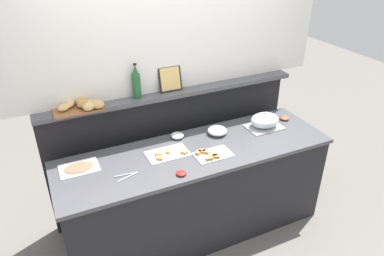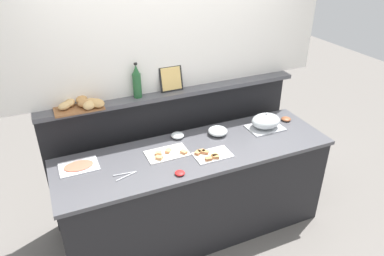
{
  "view_description": "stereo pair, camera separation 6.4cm",
  "coord_description": "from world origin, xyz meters",
  "px_view_note": "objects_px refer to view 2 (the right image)",
  "views": [
    {
      "loc": [
        -1.16,
        -2.38,
        2.61
      ],
      "look_at": [
        0.0,
        0.1,
        1.09
      ],
      "focal_mm": 33.6,
      "sensor_mm": 36.0,
      "label": 1
    },
    {
      "loc": [
        -1.1,
        -2.4,
        2.61
      ],
      "look_at": [
        0.0,
        0.1,
        1.09
      ],
      "focal_mm": 33.6,
      "sensor_mm": 36.0,
      "label": 2
    }
  ],
  "objects_px": {
    "glass_bowl_large": "(178,136)",
    "condiment_bowl_dark": "(286,119)",
    "sandwich_platter_front": "(211,155)",
    "condiment_bowl_red": "(180,173)",
    "framed_picture": "(171,79)",
    "sandwich_platter_side": "(167,153)",
    "cold_cuts_platter": "(79,166)",
    "bread_basket": "(83,104)",
    "serving_cloche": "(266,122)",
    "serving_tongs": "(126,175)",
    "glass_bowl_medium": "(218,131)",
    "wine_bottle_green": "(137,82)"
  },
  "relations": [
    {
      "from": "sandwich_platter_side",
      "to": "serving_tongs",
      "type": "height_order",
      "value": "sandwich_platter_side"
    },
    {
      "from": "glass_bowl_large",
      "to": "condiment_bowl_dark",
      "type": "xyz_separation_m",
      "value": [
        1.13,
        -0.12,
        -0.01
      ]
    },
    {
      "from": "condiment_bowl_red",
      "to": "glass_bowl_large",
      "type": "bearing_deg",
      "value": 70.11
    },
    {
      "from": "cold_cuts_platter",
      "to": "framed_picture",
      "type": "xyz_separation_m",
      "value": [
        0.95,
        0.35,
        0.48
      ]
    },
    {
      "from": "sandwich_platter_side",
      "to": "cold_cuts_platter",
      "type": "xyz_separation_m",
      "value": [
        -0.72,
        0.11,
        0.0
      ]
    },
    {
      "from": "sandwich_platter_side",
      "to": "condiment_bowl_red",
      "type": "relative_size",
      "value": 4.48
    },
    {
      "from": "sandwich_platter_front",
      "to": "condiment_bowl_dark",
      "type": "height_order",
      "value": "sandwich_platter_front"
    },
    {
      "from": "framed_picture",
      "to": "serving_tongs",
      "type": "bearing_deg",
      "value": -135.34
    },
    {
      "from": "glass_bowl_large",
      "to": "condiment_bowl_dark",
      "type": "height_order",
      "value": "glass_bowl_large"
    },
    {
      "from": "glass_bowl_medium",
      "to": "condiment_bowl_dark",
      "type": "xyz_separation_m",
      "value": [
        0.76,
        -0.03,
        -0.02
      ]
    },
    {
      "from": "sandwich_platter_side",
      "to": "serving_cloche",
      "type": "xyz_separation_m",
      "value": [
        1.03,
        0.05,
        0.06
      ]
    },
    {
      "from": "sandwich_platter_front",
      "to": "glass_bowl_medium",
      "type": "bearing_deg",
      "value": 53.63
    },
    {
      "from": "glass_bowl_large",
      "to": "bread_basket",
      "type": "xyz_separation_m",
      "value": [
        -0.77,
        0.18,
        0.39
      ]
    },
    {
      "from": "bread_basket",
      "to": "framed_picture",
      "type": "relative_size",
      "value": 1.83
    },
    {
      "from": "glass_bowl_medium",
      "to": "condiment_bowl_dark",
      "type": "distance_m",
      "value": 0.76
    },
    {
      "from": "condiment_bowl_dark",
      "to": "wine_bottle_green",
      "type": "relative_size",
      "value": 0.31
    },
    {
      "from": "bread_basket",
      "to": "wine_bottle_green",
      "type": "bearing_deg",
      "value": 3.97
    },
    {
      "from": "cold_cuts_platter",
      "to": "serving_tongs",
      "type": "xyz_separation_m",
      "value": [
        0.32,
        -0.26,
        -0.0
      ]
    },
    {
      "from": "cold_cuts_platter",
      "to": "serving_tongs",
      "type": "distance_m",
      "value": 0.42
    },
    {
      "from": "condiment_bowl_dark",
      "to": "serving_tongs",
      "type": "height_order",
      "value": "condiment_bowl_dark"
    },
    {
      "from": "glass_bowl_medium",
      "to": "serving_tongs",
      "type": "relative_size",
      "value": 0.98
    },
    {
      "from": "bread_basket",
      "to": "sandwich_platter_front",
      "type": "bearing_deg",
      "value": -32.5
    },
    {
      "from": "glass_bowl_large",
      "to": "condiment_bowl_red",
      "type": "bearing_deg",
      "value": -109.89
    },
    {
      "from": "sandwich_platter_front",
      "to": "framed_picture",
      "type": "xyz_separation_m",
      "value": [
        -0.1,
        0.64,
        0.48
      ]
    },
    {
      "from": "sandwich_platter_front",
      "to": "bread_basket",
      "type": "bearing_deg",
      "value": 147.5
    },
    {
      "from": "glass_bowl_medium",
      "to": "sandwich_platter_side",
      "type": "bearing_deg",
      "value": -166.69
    },
    {
      "from": "sandwich_platter_side",
      "to": "condiment_bowl_red",
      "type": "distance_m",
      "value": 0.31
    },
    {
      "from": "cold_cuts_platter",
      "to": "glass_bowl_medium",
      "type": "height_order",
      "value": "glass_bowl_medium"
    },
    {
      "from": "wine_bottle_green",
      "to": "framed_picture",
      "type": "xyz_separation_m",
      "value": [
        0.33,
        0.02,
        -0.03
      ]
    },
    {
      "from": "glass_bowl_large",
      "to": "condiment_bowl_dark",
      "type": "relative_size",
      "value": 1.26
    },
    {
      "from": "framed_picture",
      "to": "sandwich_platter_front",
      "type": "bearing_deg",
      "value": -80.69
    },
    {
      "from": "serving_tongs",
      "to": "framed_picture",
      "type": "relative_size",
      "value": 0.8
    },
    {
      "from": "cold_cuts_platter",
      "to": "glass_bowl_large",
      "type": "bearing_deg",
      "value": 7.38
    },
    {
      "from": "wine_bottle_green",
      "to": "framed_picture",
      "type": "relative_size",
      "value": 1.35
    },
    {
      "from": "sandwich_platter_side",
      "to": "bread_basket",
      "type": "xyz_separation_m",
      "value": [
        -0.58,
        0.41,
        0.4
      ]
    },
    {
      "from": "sandwich_platter_side",
      "to": "glass_bowl_medium",
      "type": "relative_size",
      "value": 1.98
    },
    {
      "from": "glass_bowl_large",
      "to": "condiment_bowl_dark",
      "type": "bearing_deg",
      "value": -6.22
    },
    {
      "from": "condiment_bowl_red",
      "to": "framed_picture",
      "type": "distance_m",
      "value": 0.94
    },
    {
      "from": "condiment_bowl_dark",
      "to": "wine_bottle_green",
      "type": "bearing_deg",
      "value": 166.56
    },
    {
      "from": "condiment_bowl_dark",
      "to": "framed_picture",
      "type": "relative_size",
      "value": 0.41
    },
    {
      "from": "condiment_bowl_dark",
      "to": "sandwich_platter_front",
      "type": "bearing_deg",
      "value": -164.32
    },
    {
      "from": "cold_cuts_platter",
      "to": "serving_cloche",
      "type": "xyz_separation_m",
      "value": [
        1.75,
        -0.06,
        0.06
      ]
    },
    {
      "from": "serving_cloche",
      "to": "glass_bowl_large",
      "type": "bearing_deg",
      "value": 168.19
    },
    {
      "from": "serving_tongs",
      "to": "serving_cloche",
      "type": "bearing_deg",
      "value": 8.09
    },
    {
      "from": "sandwich_platter_side",
      "to": "wine_bottle_green",
      "type": "xyz_separation_m",
      "value": [
        -0.1,
        0.44,
        0.51
      ]
    },
    {
      "from": "framed_picture",
      "to": "glass_bowl_large",
      "type": "bearing_deg",
      "value": -99.59
    },
    {
      "from": "sandwich_platter_front",
      "to": "condiment_bowl_dark",
      "type": "relative_size",
      "value": 3.28
    },
    {
      "from": "serving_cloche",
      "to": "framed_picture",
      "type": "xyz_separation_m",
      "value": [
        -0.8,
        0.41,
        0.42
      ]
    },
    {
      "from": "serving_cloche",
      "to": "bread_basket",
      "type": "bearing_deg",
      "value": 167.46
    },
    {
      "from": "cold_cuts_platter",
      "to": "bread_basket",
      "type": "distance_m",
      "value": 0.52
    }
  ]
}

